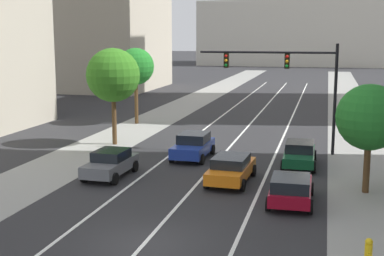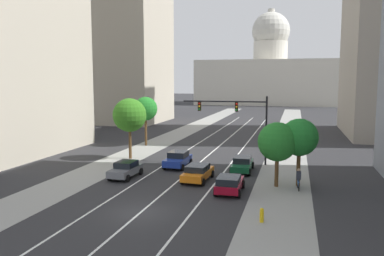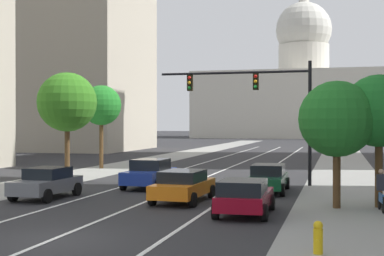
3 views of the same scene
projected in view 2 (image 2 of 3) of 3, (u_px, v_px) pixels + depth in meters
name	position (u px, v px, depth m)	size (l,w,h in m)	color
ground_plane	(233.00, 134.00, 64.51)	(400.00, 400.00, 0.00)	#2B2B2D
sidewalk_left	(173.00, 136.00, 61.94)	(4.54, 130.00, 0.01)	gray
sidewalk_right	(288.00, 141.00, 57.48)	(4.54, 130.00, 0.01)	gray
lane_stripe_left	(190.00, 148.00, 50.94)	(0.16, 90.00, 0.01)	white
lane_stripe_center	(215.00, 149.00, 50.11)	(0.16, 90.00, 0.01)	white
lane_stripe_right	(241.00, 150.00, 49.28)	(0.16, 90.00, 0.01)	white
capitol_building	(270.00, 76.00, 147.51)	(52.11, 26.56, 34.95)	beige
car_orange	(198.00, 172.00, 34.29)	(2.20, 4.58, 1.43)	orange
car_blue	(178.00, 159.00, 39.81)	(2.14, 4.29, 1.58)	#1E389E
car_crimson	(229.00, 183.00, 30.57)	(2.09, 4.13, 1.41)	maroon
car_gray	(126.00, 169.00, 35.46)	(2.04, 4.15, 1.46)	slate
car_green	(242.00, 164.00, 37.87)	(1.99, 4.65, 1.43)	#14512D
traffic_signal_mast	(239.00, 115.00, 40.92)	(8.90, 0.39, 7.11)	black
fire_hydrant	(262.00, 215.00, 24.21)	(0.26, 0.35, 0.91)	yellow
cyclist	(298.00, 179.00, 31.47)	(0.38, 1.70, 1.72)	black
street_tree_near_left	(130.00, 115.00, 43.68)	(3.74, 3.74, 6.77)	#51381E
street_tree_near_right	(299.00, 138.00, 32.19)	(3.07, 3.07, 5.62)	#51381E
street_tree_mid_right	(277.00, 142.00, 32.03)	(3.20, 3.20, 5.34)	#51381E
street_tree_mid_left	(146.00, 109.00, 52.58)	(3.16, 3.16, 6.57)	#51381E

